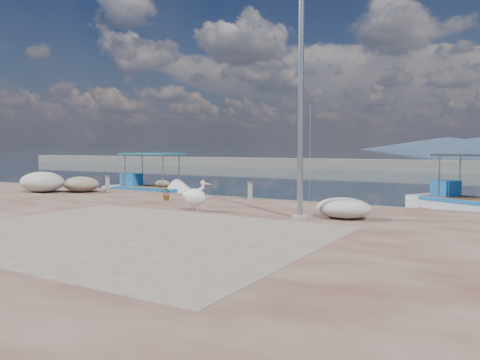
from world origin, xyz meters
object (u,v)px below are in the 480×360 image
object	(u,v)px
pelican	(196,197)
lamp_post	(301,101)
boat_left	(151,193)
boat_right	(476,208)
bollard_near	(250,189)

from	to	relation	value
pelican	lamp_post	world-z (taller)	lamp_post
boat_left	pelican	world-z (taller)	boat_left
boat_right	lamp_post	distance (m)	9.44
boat_left	boat_right	size ratio (longest dim) A/B	0.97
bollard_near	boat_left	bearing A→B (deg)	161.83
pelican	bollard_near	xyz separation A→B (m)	(-0.16, 3.77, -0.07)
lamp_post	boat_right	bearing A→B (deg)	63.38
pelican	boat_left	bearing A→B (deg)	126.25
boat_right	bollard_near	size ratio (longest dim) A/B	7.94
pelican	lamp_post	size ratio (longest dim) A/B	0.15
pelican	lamp_post	distance (m)	4.47
boat_right	bollard_near	distance (m)	8.67
bollard_near	pelican	bearing A→B (deg)	-87.57
lamp_post	bollard_near	bearing A→B (deg)	135.62
lamp_post	pelican	bearing A→B (deg)	-175.87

